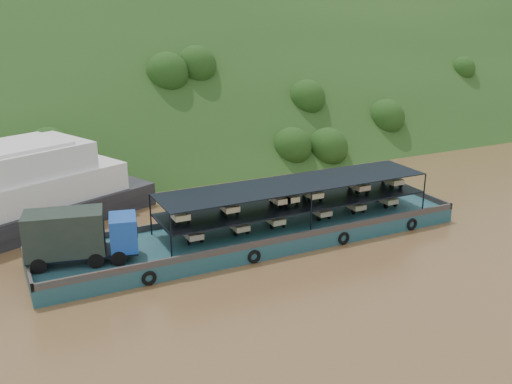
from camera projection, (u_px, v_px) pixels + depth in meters
name	position (u px, v px, depth m)	size (l,w,h in m)	color
ground	(293.00, 235.00, 47.75)	(160.00, 160.00, 0.00)	brown
hillside	(163.00, 146.00, 78.46)	(140.00, 28.00, 28.00)	#1C3714
cargo_barge	(238.00, 231.00, 45.14)	(35.09, 7.18, 5.00)	#15474B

